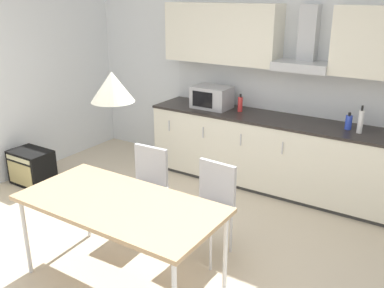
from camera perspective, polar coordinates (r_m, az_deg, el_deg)
name	(u,v)px	position (r m, az deg, el deg)	size (l,w,h in m)	color
ground_plane	(125,270)	(4.01, -8.89, -16.21)	(7.61, 7.84, 0.02)	beige
wall_back	(258,78)	(5.61, 8.81, 8.75)	(6.09, 0.10, 2.56)	silver
kitchen_counter	(291,157)	(5.27, 13.11, -1.65)	(3.67, 0.67, 0.90)	#333333
backsplash_tile	(305,94)	(5.35, 14.85, 6.42)	(3.65, 0.02, 0.52)	silver
upper_wall_cabinets	(306,39)	(5.09, 14.94, 13.39)	(3.65, 0.40, 0.72)	silver
microwave	(212,97)	(5.54, 2.67, 6.25)	(0.48, 0.35, 0.28)	#ADADB2
bottle_white	(361,121)	(4.87, 21.55, 2.82)	(0.06, 0.06, 0.30)	white
bottle_red	(240,104)	(5.41, 6.44, 5.32)	(0.06, 0.06, 0.22)	red
bottle_blue	(349,122)	(4.98, 20.16, 2.76)	(0.07, 0.07, 0.19)	blue
dining_table	(120,207)	(3.49, -9.59, -8.26)	(1.67, 0.82, 0.75)	tan
chair_far_left	(146,181)	(4.32, -6.17, -4.96)	(0.42, 0.42, 0.87)	#B2B2B7
chair_far_right	(211,200)	(3.93, 2.56, -7.49)	(0.42, 0.42, 0.87)	#B2B2B7
guitar_amp	(32,167)	(5.80, -20.57, -2.91)	(0.52, 0.37, 0.44)	black
pendant_lamp	(112,87)	(3.15, -10.59, 7.53)	(0.32, 0.32, 0.22)	silver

